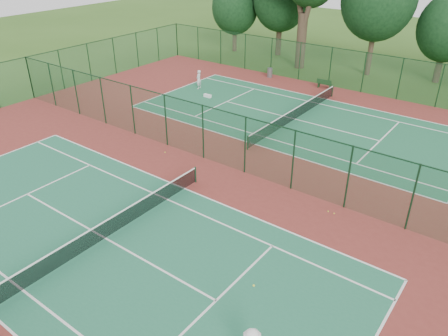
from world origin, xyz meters
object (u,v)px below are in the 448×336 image
Objects in this scene: player_far at (199,79)px; kit_bag at (208,96)px; trash_bin at (270,73)px; bench at (324,84)px.

kit_bag is at bearing 46.81° from player_far.
player_far is at bearing -115.76° from trash_bin.
player_far is at bearing -145.88° from bench.
player_far is 7.50m from trash_bin.
player_far is 1.21× the size of bench.
trash_bin is 8.21m from kit_bag.
trash_bin is 0.65× the size of bench.
player_far is 2.60m from kit_bag.
trash_bin is 5.68m from bench.
player_far is 2.39× the size of kit_bag.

